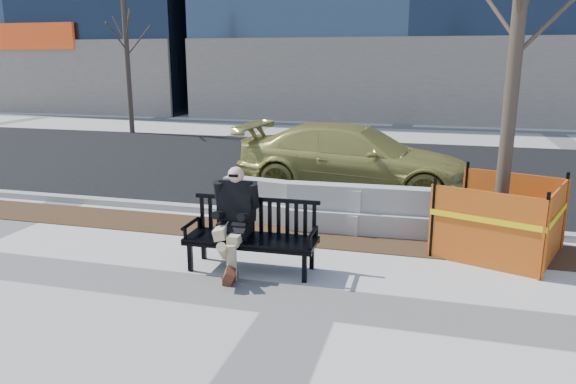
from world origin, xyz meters
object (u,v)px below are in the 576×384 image
tree_fence (496,252)px  jersey_barrier_right (370,232)px  bench (252,270)px  sedan (354,192)px  jersey_barrier_left (291,223)px  seated_man (236,267)px

tree_fence → jersey_barrier_right: tree_fence is taller
tree_fence → bench: bearing=-154.0°
sedan → jersey_barrier_left: bearing=168.6°
bench → jersey_barrier_left: (-0.03, 2.43, 0.00)m
seated_man → jersey_barrier_right: size_ratio=0.51×
bench → sedan: (0.75, 5.18, 0.00)m
jersey_barrier_right → jersey_barrier_left: bearing=171.7°
bench → jersey_barrier_right: (1.48, 2.27, 0.00)m
bench → jersey_barrier_right: bearing=55.5°
bench → seated_man: (-0.27, 0.05, 0.00)m
seated_man → tree_fence: 4.22m
seated_man → jersey_barrier_right: 2.83m
tree_fence → sedan: bearing=129.6°
jersey_barrier_right → bench: bearing=-125.4°
jersey_barrier_left → sedan: bearing=84.0°
bench → jersey_barrier_left: size_ratio=0.71×
seated_man → jersey_barrier_right: (1.75, 2.22, 0.00)m
tree_fence → jersey_barrier_right: bearing=166.3°
jersey_barrier_left → jersey_barrier_right: 1.53m
tree_fence → sedan: (-2.84, 3.43, 0.00)m
tree_fence → sedan: size_ratio=1.18×
bench → jersey_barrier_left: 2.43m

